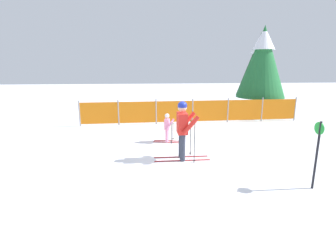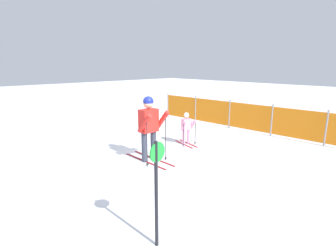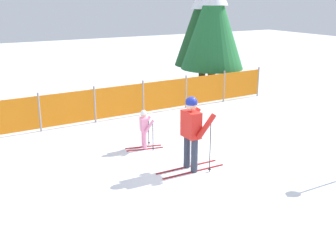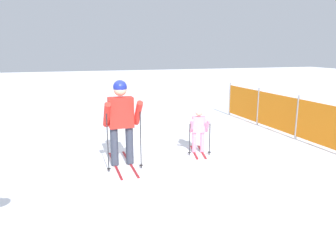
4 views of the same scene
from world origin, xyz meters
TOP-DOWN VIEW (x-y plane):
  - ground_plane at (0.00, 0.00)m, footprint 60.00×60.00m
  - skier_adult at (0.08, -0.10)m, footprint 1.64×0.73m
  - skier_child at (-0.23, 1.70)m, footprint 1.01×0.52m
  - safety_fence at (1.19, 4.65)m, footprint 10.43×0.48m
  - conifer_far at (5.17, 6.36)m, footprint 2.54×2.54m
  - conifer_near at (5.52, 7.56)m, footprint 2.41×2.41m
  - trail_marker at (2.78, -2.20)m, footprint 0.05×0.28m

SIDE VIEW (x-z plane):
  - ground_plane at x=0.00m, z-range 0.00..0.00m
  - safety_fence at x=1.19m, z-range 0.00..1.17m
  - skier_child at x=-0.23m, z-range 0.08..1.13m
  - trail_marker at x=2.78m, z-range 0.18..1.74m
  - skier_adult at x=0.08m, z-range 0.17..1.91m
  - conifer_near at x=5.52m, z-range 0.53..5.00m
  - conifer_far at x=5.17m, z-range 0.56..5.27m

